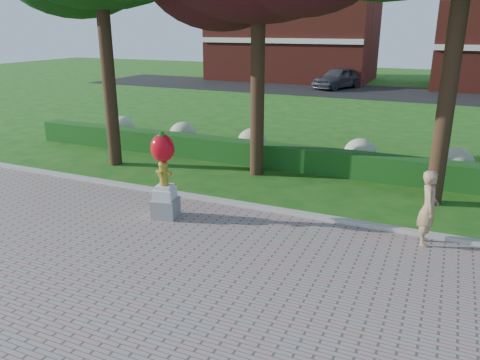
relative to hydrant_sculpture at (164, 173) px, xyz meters
The scene contains 9 objects.
ground 3.32m from the hydrant_sculpture, 29.95° to the right, with size 100.00×100.00×0.00m, color #195114.
curb 3.26m from the hydrant_sculpture, 28.47° to the left, with size 40.00×0.18×0.15m, color #ADADA5.
lawn_hedge 6.13m from the hydrant_sculpture, 63.82° to the left, with size 24.00×0.70×0.80m, color #164F19.
hydrangea_row 7.26m from the hydrant_sculpture, 63.25° to the left, with size 20.10×1.10×0.99m.
street 26.62m from the hydrant_sculpture, 84.21° to the left, with size 50.00×8.00×0.02m, color black.
building_left 33.35m from the hydrant_sculpture, 102.71° to the left, with size 14.00×8.00×7.00m, color maroon.
hydrant_sculpture is the anchor object (origin of this frame).
woman 6.23m from the hydrant_sculpture, ahead, with size 0.62×0.41×1.71m, color tan.
parked_car 27.52m from the hydrant_sculpture, 93.98° to the left, with size 1.90×4.73×1.61m, color #47494F.
Camera 1 is at (3.58, -7.77, 4.69)m, focal length 35.00 mm.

